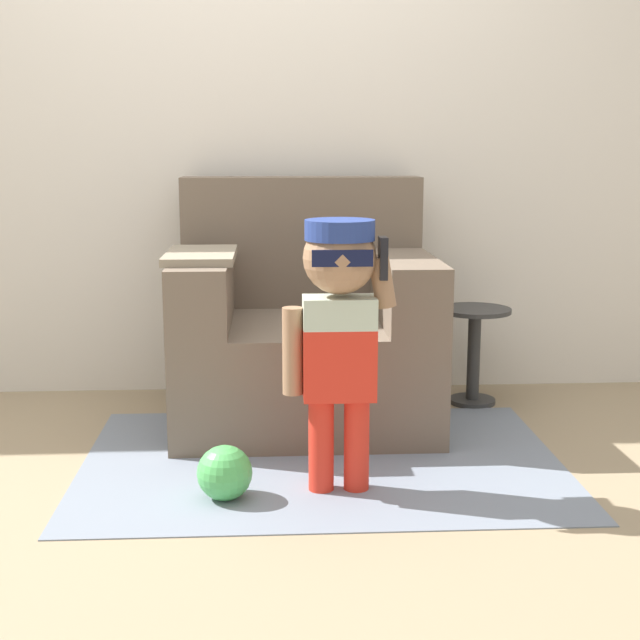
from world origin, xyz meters
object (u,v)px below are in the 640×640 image
person_child (339,313)px  side_table (474,346)px  armchair (304,333)px  toy_ball (225,473)px

person_child → side_table: 1.20m
person_child → side_table: (0.65, 0.95, -0.33)m
person_child → side_table: size_ratio=2.09×
armchair → side_table: 0.76m
side_table → toy_ball: size_ratio=2.39×
toy_ball → person_child: bearing=8.9°
armchair → person_child: armchair is taller
armchair → side_table: bearing=11.9°
person_child → toy_ball: bearing=-171.1°
toy_ball → side_table: bearing=44.8°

